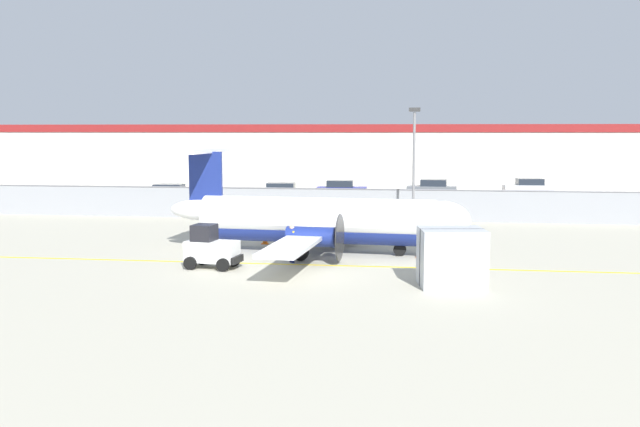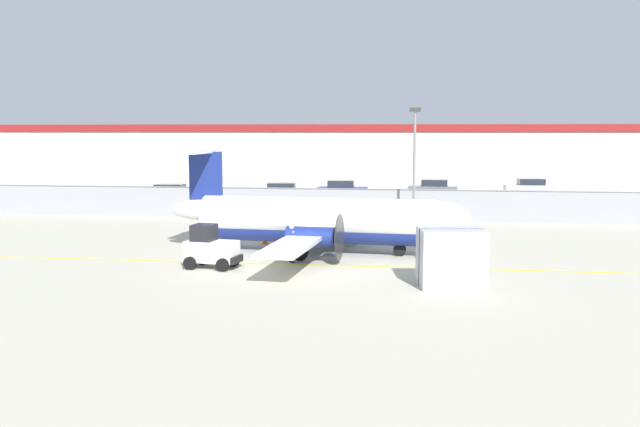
{
  "view_description": "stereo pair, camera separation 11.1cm",
  "coord_description": "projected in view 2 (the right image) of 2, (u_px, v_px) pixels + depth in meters",
  "views": [
    {
      "loc": [
        5.02,
        -28.55,
        5.9
      ],
      "look_at": [
        0.33,
        6.14,
        1.8
      ],
      "focal_mm": 40.0,
      "sensor_mm": 36.0,
      "label": 1
    },
    {
      "loc": [
        5.13,
        -28.53,
        5.9
      ],
      "look_at": [
        0.33,
        6.14,
        1.8
      ],
      "focal_mm": 40.0,
      "sensor_mm": 36.0,
      "label": 2
    }
  ],
  "objects": [
    {
      "name": "parked_car_3",
      "position": [
        433.0,
        189.0,
        61.2
      ],
      "size": [
        4.31,
        2.25,
        1.58
      ],
      "rotation": [
        0.0,
        0.0,
        3.07
      ],
      "color": "slate",
      "rests_on": "parking_lot_strip"
    },
    {
      "name": "ground_plane",
      "position": [
        300.0,
        265.0,
        31.42
      ],
      "size": [
        140.0,
        140.0,
        0.01
      ],
      "color": "#B2AD99"
    },
    {
      "name": "traffic_cone_near_left",
      "position": [
        420.0,
        251.0,
        33.15
      ],
      "size": [
        0.36,
        0.36,
        0.64
      ],
      "color": "orange",
      "rests_on": "ground"
    },
    {
      "name": "parking_lot_strip",
      "position": [
        355.0,
        202.0,
        58.47
      ],
      "size": [
        98.0,
        17.0,
        0.12
      ],
      "color": "#38383A",
      "rests_on": "ground"
    },
    {
      "name": "traffic_cone_near_right",
      "position": [
        265.0,
        238.0,
        37.11
      ],
      "size": [
        0.36,
        0.36,
        0.64
      ],
      "color": "orange",
      "rests_on": "ground"
    },
    {
      "name": "parked_car_2",
      "position": [
        342.0,
        190.0,
        60.16
      ],
      "size": [
        4.24,
        2.09,
        1.58
      ],
      "rotation": [
        0.0,
        0.0,
        0.03
      ],
      "color": "navy",
      "rests_on": "parking_lot_strip"
    },
    {
      "name": "cargo_container",
      "position": [
        451.0,
        257.0,
        27.01
      ],
      "size": [
        2.67,
        2.33,
        2.2
      ],
      "rotation": [
        0.0,
        0.0,
        0.15
      ],
      "color": "#B7BCC1",
      "rests_on": "ground"
    },
    {
      "name": "commuter_airplane",
      "position": [
        323.0,
        220.0,
        34.23
      ],
      "size": [
        14.88,
        16.08,
        4.92
      ],
      "rotation": [
        0.0,
        0.0,
        -0.08
      ],
      "color": "white",
      "rests_on": "ground"
    },
    {
      "name": "perimeter_fence",
      "position": [
        340.0,
        203.0,
        47.03
      ],
      "size": [
        98.0,
        0.1,
        2.1
      ],
      "color": "gray",
      "rests_on": "ground"
    },
    {
      "name": "parked_car_1",
      "position": [
        283.0,
        193.0,
        57.35
      ],
      "size": [
        4.29,
        2.19,
        1.58
      ],
      "rotation": [
        0.0,
        0.0,
        0.06
      ],
      "color": "#19662D",
      "rests_on": "parking_lot_strip"
    },
    {
      "name": "ground_crew_worker",
      "position": [
        292.0,
        242.0,
        31.8
      ],
      "size": [
        0.46,
        0.52,
        1.7
      ],
      "rotation": [
        0.0,
        0.0,
        3.64
      ],
      "color": "#191E4C",
      "rests_on": "ground"
    },
    {
      "name": "background_building",
      "position": [
        371.0,
        155.0,
        76.29
      ],
      "size": [
        91.0,
        8.1,
        6.5
      ],
      "color": "beige",
      "rests_on": "ground"
    },
    {
      "name": "baggage_tug",
      "position": [
        211.0,
        248.0,
        30.6
      ],
      "size": [
        2.46,
        1.64,
        1.88
      ],
      "rotation": [
        0.0,
        0.0,
        -0.13
      ],
      "color": "silver",
      "rests_on": "ground"
    },
    {
      "name": "apron_light_pole",
      "position": [
        414.0,
        156.0,
        43.66
      ],
      "size": [
        0.7,
        0.3,
        7.27
      ],
      "color": "slate",
      "rests_on": "ground"
    },
    {
      "name": "parked_car_0",
      "position": [
        169.0,
        194.0,
        56.07
      ],
      "size": [
        4.25,
        2.11,
        1.58
      ],
      "rotation": [
        0.0,
        0.0,
        3.17
      ],
      "color": "silver",
      "rests_on": "parking_lot_strip"
    },
    {
      "name": "parked_car_4",
      "position": [
        529.0,
        188.0,
        62.41
      ],
      "size": [
        4.31,
        2.23,
        1.58
      ],
      "rotation": [
        0.0,
        0.0,
        3.21
      ],
      "color": "silver",
      "rests_on": "parking_lot_strip"
    }
  ]
}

